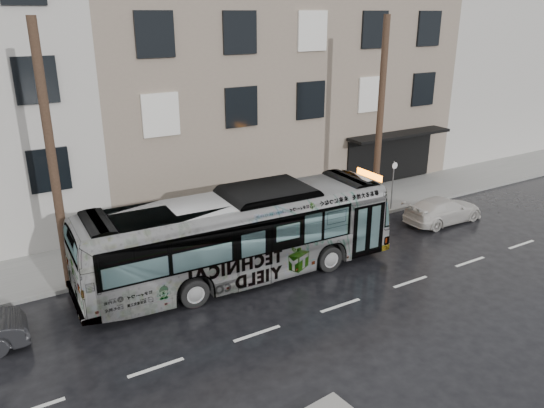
{
  "coord_description": "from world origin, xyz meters",
  "views": [
    {
      "loc": [
        -9.92,
        -14.59,
        9.23
      ],
      "look_at": [
        0.33,
        2.5,
        2.0
      ],
      "focal_mm": 35.0,
      "sensor_mm": 36.0,
      "label": 1
    }
  ],
  "objects_px": {
    "bus": "(240,235)",
    "white_sedan": "(443,210)",
    "utility_pole_rear": "(52,162)",
    "utility_pole_front": "(380,120)",
    "sign_post": "(392,185)"
  },
  "relations": [
    {
      "from": "white_sedan",
      "to": "utility_pole_front",
      "type": "bearing_deg",
      "value": 45.1
    },
    {
      "from": "utility_pole_front",
      "to": "white_sedan",
      "type": "height_order",
      "value": "utility_pole_front"
    },
    {
      "from": "sign_post",
      "to": "white_sedan",
      "type": "distance_m",
      "value": 2.63
    },
    {
      "from": "utility_pole_rear",
      "to": "bus",
      "type": "xyz_separation_m",
      "value": [
        5.62,
        -2.23,
        -3.01
      ]
    },
    {
      "from": "bus",
      "to": "white_sedan",
      "type": "relative_size",
      "value": 2.91
    },
    {
      "from": "utility_pole_rear",
      "to": "utility_pole_front",
      "type": "bearing_deg",
      "value": 0.0
    },
    {
      "from": "sign_post",
      "to": "white_sedan",
      "type": "height_order",
      "value": "sign_post"
    },
    {
      "from": "utility_pole_rear",
      "to": "bus",
      "type": "distance_m",
      "value": 6.76
    },
    {
      "from": "utility_pole_rear",
      "to": "white_sedan",
      "type": "xyz_separation_m",
      "value": [
        16.22,
        -2.25,
        -4.06
      ]
    },
    {
      "from": "utility_pole_rear",
      "to": "white_sedan",
      "type": "height_order",
      "value": "utility_pole_rear"
    },
    {
      "from": "utility_pole_front",
      "to": "white_sedan",
      "type": "relative_size",
      "value": 2.22
    },
    {
      "from": "utility_pole_rear",
      "to": "white_sedan",
      "type": "bearing_deg",
      "value": -7.91
    },
    {
      "from": "utility_pole_front",
      "to": "utility_pole_rear",
      "type": "height_order",
      "value": "same"
    },
    {
      "from": "utility_pole_front",
      "to": "sign_post",
      "type": "distance_m",
      "value": 3.48
    },
    {
      "from": "bus",
      "to": "white_sedan",
      "type": "bearing_deg",
      "value": -87.99
    }
  ]
}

